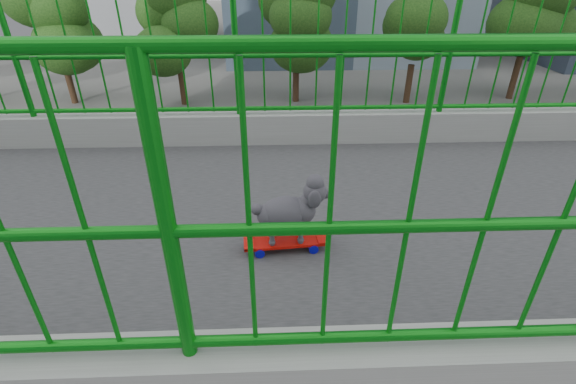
{
  "coord_description": "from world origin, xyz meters",
  "views": [
    {
      "loc": [
        2.43,
        2.33,
        8.56
      ],
      "look_at": [
        -0.5,
        2.44,
        6.91
      ],
      "focal_mm": 24.82,
      "sensor_mm": 36.0,
      "label": 1
    }
  ],
  "objects_px": {
    "car_1": "(459,218)",
    "car_3": "(323,148)",
    "poodle": "(290,210)",
    "car_0": "(403,285)",
    "car_2": "(484,178)",
    "skateboard": "(286,242)"
  },
  "relations": [
    {
      "from": "skateboard",
      "to": "poodle",
      "type": "xyz_separation_m",
      "value": [
        -0.0,
        0.03,
        0.23
      ]
    },
    {
      "from": "car_2",
      "to": "car_3",
      "type": "xyz_separation_m",
      "value": [
        -3.2,
        -6.57,
        0.09
      ]
    },
    {
      "from": "skateboard",
      "to": "car_2",
      "type": "distance_m",
      "value": 16.85
    },
    {
      "from": "skateboard",
      "to": "car_1",
      "type": "xyz_separation_m",
      "value": [
        -9.59,
        6.49,
        -6.28
      ]
    },
    {
      "from": "car_0",
      "to": "car_2",
      "type": "distance_m",
      "value": 8.37
    },
    {
      "from": "poodle",
      "to": "car_3",
      "type": "relative_size",
      "value": 0.09
    },
    {
      "from": "skateboard",
      "to": "car_2",
      "type": "bearing_deg",
      "value": 140.08
    },
    {
      "from": "skateboard",
      "to": "car_3",
      "type": "relative_size",
      "value": 0.1
    },
    {
      "from": "car_0",
      "to": "car_3",
      "type": "bearing_deg",
      "value": -172.95
    },
    {
      "from": "poodle",
      "to": "car_0",
      "type": "bearing_deg",
      "value": 146.2
    },
    {
      "from": "poodle",
      "to": "car_0",
      "type": "height_order",
      "value": "poodle"
    },
    {
      "from": "poodle",
      "to": "car_1",
      "type": "xyz_separation_m",
      "value": [
        -9.59,
        6.47,
        -6.52
      ]
    },
    {
      "from": "car_1",
      "to": "car_3",
      "type": "xyz_separation_m",
      "value": [
        -6.4,
        -4.15,
        0.01
      ]
    },
    {
      "from": "car_1",
      "to": "car_3",
      "type": "height_order",
      "value": "car_3"
    },
    {
      "from": "car_3",
      "to": "poodle",
      "type": "bearing_deg",
      "value": 171.74
    },
    {
      "from": "car_2",
      "to": "car_1",
      "type": "bearing_deg",
      "value": 142.8
    },
    {
      "from": "poodle",
      "to": "car_1",
      "type": "bearing_deg",
      "value": 140.98
    },
    {
      "from": "skateboard",
      "to": "car_0",
      "type": "bearing_deg",
      "value": 146.03
    },
    {
      "from": "skateboard",
      "to": "car_0",
      "type": "height_order",
      "value": "skateboard"
    },
    {
      "from": "skateboard",
      "to": "car_0",
      "type": "xyz_separation_m",
      "value": [
        -6.39,
        3.54,
        -6.38
      ]
    },
    {
      "from": "skateboard",
      "to": "poodle",
      "type": "height_order",
      "value": "poodle"
    },
    {
      "from": "skateboard",
      "to": "car_1",
      "type": "height_order",
      "value": "skateboard"
    }
  ]
}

